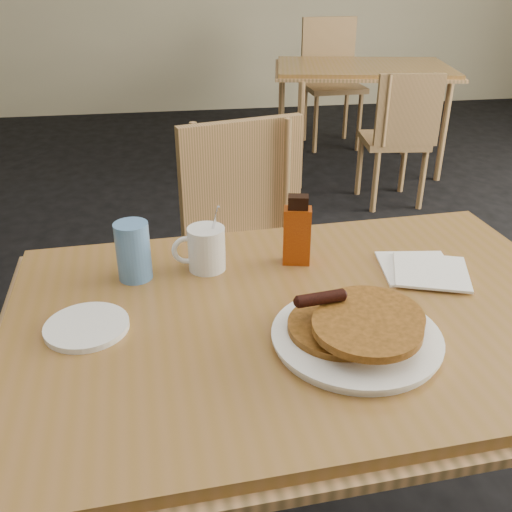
{
  "coord_description": "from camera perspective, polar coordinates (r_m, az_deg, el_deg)",
  "views": [
    {
      "loc": [
        -0.2,
        -1.0,
        1.38
      ],
      "look_at": [
        -0.03,
        0.03,
        0.84
      ],
      "focal_mm": 40.0,
      "sensor_mm": 36.0,
      "label": 1
    }
  ],
  "objects": [
    {
      "name": "neighbor_table",
      "position": [
        4.19,
        10.64,
        17.68
      ],
      "size": [
        1.34,
        1.04,
        0.75
      ],
      "rotation": [
        0.0,
        0.0,
        -0.2
      ],
      "color": "olive",
      "rests_on": "floor"
    },
    {
      "name": "main_table",
      "position": [
        1.2,
        4.94,
        -7.0
      ],
      "size": [
        1.28,
        0.9,
        0.75
      ],
      "rotation": [
        0.0,
        0.0,
        0.05
      ],
      "color": "olive",
      "rests_on": "floor"
    },
    {
      "name": "blue_tumbler",
      "position": [
        1.28,
        -12.18,
        0.48
      ],
      "size": [
        0.08,
        0.08,
        0.13
      ],
      "primitive_type": "cylinder",
      "rotation": [
        0.0,
        0.0,
        -0.02
      ],
      "color": "#5588C8",
      "rests_on": "main_table"
    },
    {
      "name": "syrup_bottle",
      "position": [
        1.32,
        4.13,
        2.38
      ],
      "size": [
        0.07,
        0.05,
        0.17
      ],
      "rotation": [
        0.0,
        0.0,
        -0.23
      ],
      "color": "maroon",
      "rests_on": "main_table"
    },
    {
      "name": "chair_main_far",
      "position": [
        1.88,
        -0.95,
        1.41
      ],
      "size": [
        0.52,
        0.52,
        0.94
      ],
      "rotation": [
        0.0,
        0.0,
        0.25
      ],
      "color": "tan",
      "rests_on": "floor"
    },
    {
      "name": "coffee_mug",
      "position": [
        1.3,
        -5.1,
        0.81
      ],
      "size": [
        0.12,
        0.09,
        0.16
      ],
      "rotation": [
        0.0,
        0.0,
        0.26
      ],
      "color": "white",
      "rests_on": "main_table"
    },
    {
      "name": "side_saucer",
      "position": [
        1.16,
        -16.57,
        -6.78
      ],
      "size": [
        0.19,
        0.19,
        0.01
      ],
      "primitive_type": "cylinder",
      "rotation": [
        0.0,
        0.0,
        0.16
      ],
      "color": "white",
      "rests_on": "main_table"
    },
    {
      "name": "chair_neighbor_near",
      "position": [
        3.59,
        14.23,
        12.18
      ],
      "size": [
        0.42,
        0.42,
        0.83
      ],
      "rotation": [
        0.0,
        0.0,
        -0.13
      ],
      "color": "tan",
      "rests_on": "floor"
    },
    {
      "name": "chair_neighbor_far",
      "position": [
        4.91,
        7.47,
        17.92
      ],
      "size": [
        0.46,
        0.46,
        0.99
      ],
      "rotation": [
        0.0,
        0.0,
        0.03
      ],
      "color": "tan",
      "rests_on": "floor"
    },
    {
      "name": "napkin_stack",
      "position": [
        1.36,
        16.43,
        -1.33
      ],
      "size": [
        0.22,
        0.23,
        0.01
      ],
      "rotation": [
        0.0,
        0.0,
        -0.14
      ],
      "color": "white",
      "rests_on": "main_table"
    },
    {
      "name": "pancake_plate",
      "position": [
        1.08,
        10.07,
        -7.35
      ],
      "size": [
        0.32,
        0.32,
        0.09
      ],
      "rotation": [
        0.0,
        0.0,
        -0.31
      ],
      "color": "white",
      "rests_on": "main_table"
    }
  ]
}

